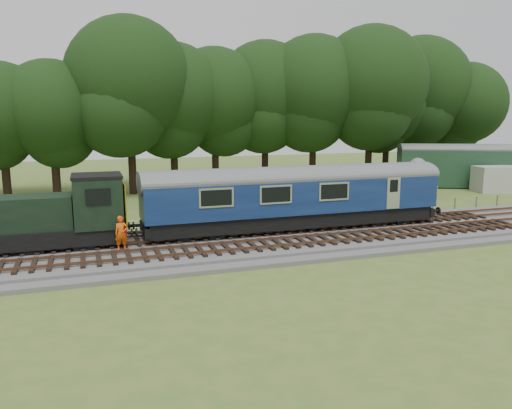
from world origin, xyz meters
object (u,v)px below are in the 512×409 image
object	(u,v)px
caravan	(501,179)
worker	(121,233)
dmu_railcar	(296,192)
parked_coach	(484,164)
shunter_loco	(42,218)

from	to	relation	value
caravan	worker	bearing A→B (deg)	-149.18
dmu_railcar	worker	world-z (taller)	dmu_railcar
parked_coach	caravan	size ratio (longest dim) A/B	3.31
shunter_loco	worker	world-z (taller)	shunter_loco
dmu_railcar	caravan	bearing A→B (deg)	21.14
shunter_loco	worker	xyz separation A→B (m)	(3.73, -1.59, -0.74)
worker	parked_coach	xyz separation A→B (m)	(35.94, 14.12, 1.14)
caravan	shunter_loco	bearing A→B (deg)	-152.93
worker	parked_coach	bearing A→B (deg)	13.39
worker	caravan	xyz separation A→B (m)	(35.48, 11.36, -0.04)
worker	caravan	size ratio (longest dim) A/B	0.36
dmu_railcar	caravan	size ratio (longest dim) A/B	3.67
shunter_loco	caravan	xyz separation A→B (m)	(39.20, 9.77, -0.77)
worker	shunter_loco	bearing A→B (deg)	148.90
shunter_loco	parked_coach	xyz separation A→B (m)	(39.67, 12.53, 0.41)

